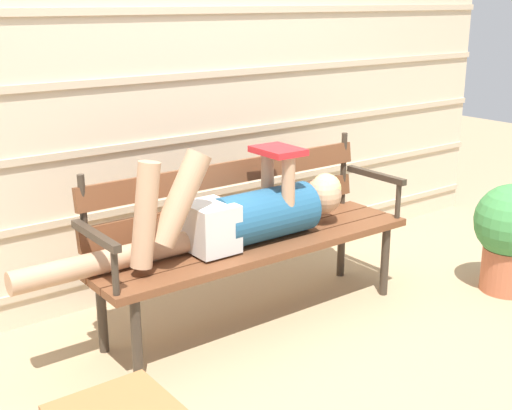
{
  "coord_description": "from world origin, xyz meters",
  "views": [
    {
      "loc": [
        -1.86,
        -2.41,
        1.54
      ],
      "look_at": [
        0.0,
        0.06,
        0.6
      ],
      "focal_mm": 47.84,
      "sensor_mm": 36.0,
      "label": 1
    }
  ],
  "objects": [
    {
      "name": "house_siding",
      "position": [
        0.0,
        0.71,
        1.15
      ],
      "size": [
        4.78,
        0.08,
        2.3
      ],
      "color": "beige",
      "rests_on": "ground"
    },
    {
      "name": "potted_plant",
      "position": [
        1.32,
        -0.48,
        0.34
      ],
      "size": [
        0.41,
        0.41,
        0.6
      ],
      "color": "#AD5B3D",
      "rests_on": "ground"
    },
    {
      "name": "reclining_person",
      "position": [
        -0.09,
        0.06,
        0.57
      ],
      "size": [
        1.69,
        0.26,
        0.51
      ],
      "color": "#23567A"
    },
    {
      "name": "park_bench",
      "position": [
        -0.0,
        0.12,
        0.46
      ],
      "size": [
        1.68,
        0.44,
        0.83
      ],
      "color": "brown",
      "rests_on": "ground"
    },
    {
      "name": "ground_plane",
      "position": [
        0.0,
        0.0,
        0.0
      ],
      "size": [
        12.0,
        12.0,
        0.0
      ],
      "primitive_type": "plane",
      "color": "tan"
    }
  ]
}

